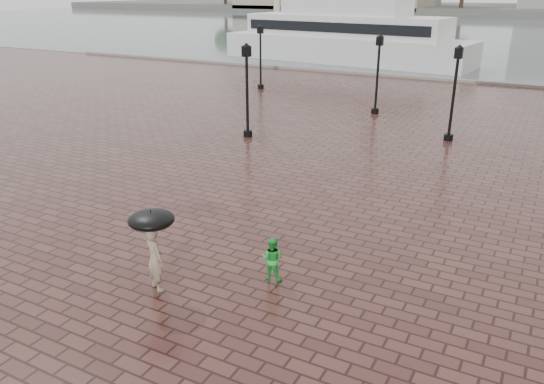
{
  "coord_description": "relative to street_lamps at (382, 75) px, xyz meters",
  "views": [
    {
      "loc": [
        7.24,
        -12.14,
        6.98
      ],
      "look_at": [
        0.44,
        0.56,
        1.4
      ],
      "focal_mm": 35.0,
      "sensor_mm": 36.0,
      "label": 1
    }
  ],
  "objects": [
    {
      "name": "harbour_water",
      "position": [
        1.6,
        74.4,
        -2.33
      ],
      "size": [
        240.0,
        240.0,
        0.0
      ],
      "primitive_type": "plane",
      "color": "#444F52",
      "rests_on": "ground"
    },
    {
      "name": "far_shore",
      "position": [
        1.6,
        142.4,
        -1.33
      ],
      "size": [
        300.0,
        60.0,
        2.0
      ],
      "primitive_type": "cube",
      "color": "#4C4C47",
      "rests_on": "ground"
    },
    {
      "name": "ground",
      "position": [
        1.6,
        -17.6,
        -2.33
      ],
      "size": [
        300.0,
        300.0,
        0.0
      ],
      "primitive_type": "plane",
      "color": "#3B1E1B",
      "rests_on": "ground"
    },
    {
      "name": "child_pedestrian",
      "position": [
        3.25,
        -19.29,
        -1.74
      ],
      "size": [
        0.61,
        0.5,
        1.16
      ],
      "primitive_type": "imported",
      "rotation": [
        0.0,
        0.0,
        3.26
      ],
      "color": "green",
      "rests_on": "ground"
    },
    {
      "name": "quay_edge",
      "position": [
        1.6,
        14.4,
        -2.33
      ],
      "size": [
        80.0,
        0.6,
        0.3
      ],
      "primitive_type": "cube",
      "color": "slate",
      "rests_on": "ground"
    },
    {
      "name": "umbrella",
      "position": [
        0.95,
        -21.04,
        -0.46
      ],
      "size": [
        1.1,
        1.1,
        1.13
      ],
      "color": "black",
      "rests_on": "ground"
    },
    {
      "name": "street_lamps",
      "position": [
        0.0,
        0.0,
        0.0
      ],
      "size": [
        21.44,
        14.44,
        4.4
      ],
      "color": "black",
      "rests_on": "ground"
    },
    {
      "name": "ferry_near",
      "position": [
        -10.51,
        21.61,
        0.16
      ],
      "size": [
        25.69,
        8.89,
        8.25
      ],
      "rotation": [
        0.0,
        0.0,
        -0.12
      ],
      "color": "silver",
      "rests_on": "ground"
    },
    {
      "name": "adult_pedestrian",
      "position": [
        0.95,
        -21.04,
        -1.5
      ],
      "size": [
        0.7,
        0.59,
        1.65
      ],
      "primitive_type": "imported",
      "rotation": [
        0.0,
        0.0,
        2.76
      ],
      "color": "gray",
      "rests_on": "ground"
    }
  ]
}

